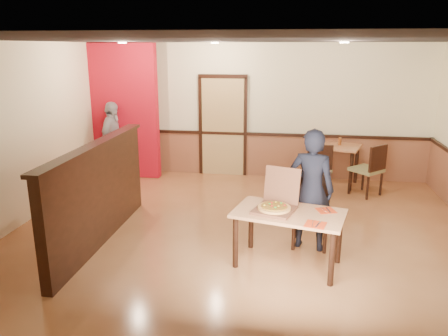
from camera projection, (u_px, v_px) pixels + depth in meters
The scene contains 24 objects.
floor at pixel (241, 244), 6.23m from camera, with size 7.00×7.00×0.00m, color #B47346.
ceiling at pixel (243, 40), 5.48m from camera, with size 7.00×7.00×0.00m, color black.
wall_back at pixel (261, 111), 9.19m from camera, with size 7.00×7.00×0.00m, color #F9F2C3.
wall_left at pixel (4, 140), 6.37m from camera, with size 7.00×7.00×0.00m, color #F9F2C3.
wainscot_back at pixel (260, 155), 9.41m from camera, with size 7.00×0.04×0.90m, color brown.
chair_rail_back at pixel (260, 134), 9.27m from camera, with size 7.00×0.06×0.06m, color black.
back_door at pixel (223, 127), 9.36m from camera, with size 0.90×0.06×2.10m, color tan.
booth_partition at pixel (99, 193), 6.14m from camera, with size 0.20×3.10×1.44m.
red_accent_panel at pixel (121, 112), 9.14m from camera, with size 1.60×0.20×2.78m, color #AD0C1E.
spot_a at pixel (122, 43), 7.53m from camera, with size 0.14×0.14×0.02m, color #FFDFB2.
spot_b at pixel (215, 43), 7.98m from camera, with size 0.14×0.14×0.02m, color #FFDFB2.
spot_c at pixel (344, 42), 6.71m from camera, with size 0.14×0.14×0.02m, color #FFDFB2.
main_table at pixel (289, 220), 5.48m from camera, with size 1.50×1.06×0.73m.
diner_chair at pixel (311, 205), 6.12m from camera, with size 0.55×0.55×1.04m.
side_chair_left at pixel (318, 166), 8.23m from camera, with size 0.52×0.52×0.98m.
side_chair_right at pixel (370, 168), 8.11m from camera, with size 0.69×0.69×0.99m.
side_table at pixel (339, 154), 8.73m from camera, with size 0.95×0.95×0.81m.
diner at pixel (311, 190), 5.91m from camera, with size 0.62×0.41×1.69m, color black.
passerby at pixel (113, 141), 9.05m from camera, with size 0.96×0.40×1.64m, color #9B9AA2.
pizza_box at pixel (276, 205), 5.50m from camera, with size 0.62×0.67×0.50m.
pizza at pixel (274, 208), 5.46m from camera, with size 0.41×0.41×0.03m, color #EBA755.
napkin_near at pixel (315, 224), 5.06m from camera, with size 0.28×0.28×0.01m.
napkin_far at pixel (326, 210), 5.49m from camera, with size 0.27×0.27×0.01m.
condiment at pixel (340, 141), 8.72m from camera, with size 0.06×0.06×0.15m, color brown.
Camera 1 is at (0.63, -5.68, 2.72)m, focal length 35.00 mm.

